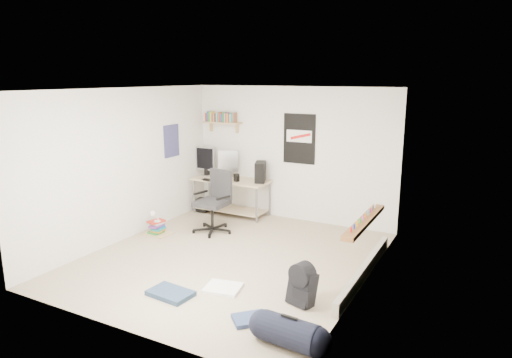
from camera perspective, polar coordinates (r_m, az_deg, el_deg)
The scene contains 26 objects.
floor at distance 6.98m, azimuth -3.22°, elevation -9.87°, with size 4.00×4.50×0.01m, color gray.
ceiling at distance 6.45m, azimuth -3.51°, elevation 11.19°, with size 4.00×4.50×0.01m, color white.
back_wall at distance 8.57m, azimuth 4.51°, elevation 3.12°, with size 4.00×0.01×2.50m, color silver.
left_wall at distance 7.82m, azimuth -16.02°, elevation 1.72°, with size 0.01×4.50×2.50m, color silver.
right_wall at distance 5.84m, azimuth 13.70°, elevation -1.78°, with size 0.01×4.50×2.50m, color silver.
desk at distance 9.01m, azimuth -3.07°, elevation -2.15°, with size 1.53×0.67×0.70m, color beige.
monitor_left at distance 9.21m, azimuth -6.32°, elevation 1.76°, with size 0.43×0.11×0.47m, color #A4A4A9.
monitor_right at distance 8.98m, azimuth -3.48°, elevation 1.38°, with size 0.39×0.10×0.43m, color #ADACB2.
pc_tower at distance 8.64m, azimuth 0.54°, elevation 0.84°, with size 0.18×0.38×0.40m, color black.
keyboard at distance 8.86m, azimuth -5.69°, elevation -0.17°, with size 0.39×0.14×0.02m, color black.
speaker_left at distance 9.22m, azimuth -6.14°, elevation 0.81°, with size 0.08×0.08×0.17m, color black.
speaker_right at distance 8.68m, azimuth -2.45°, elevation 0.11°, with size 0.08×0.08×0.16m, color black.
office_chair at distance 7.97m, azimuth -5.52°, elevation -3.24°, with size 0.71×0.71×1.09m, color #242426.
wall_shelf at distance 9.07m, azimuth -4.21°, elevation 7.04°, with size 0.80×0.22×0.24m, color tan.
poster_back_wall at distance 8.45m, azimuth 5.42°, elevation 5.02°, with size 0.62×0.03×0.92m, color black.
poster_left_wall at distance 8.65m, azimuth -10.52°, elevation 4.71°, with size 0.02×0.42×0.60m, color navy.
window at distance 6.09m, azimuth 14.02°, elevation 0.73°, with size 0.10×1.50×1.26m, color brown.
baseboard_heater at distance 6.50m, azimuth 13.41°, elevation -11.07°, with size 0.08×2.50×0.18m, color #B7B2A8.
backpack at distance 5.63m, azimuth 5.78°, elevation -13.42°, with size 0.31×0.25×0.41m, color black.
duffel_bag at distance 4.86m, azimuth 4.16°, elevation -18.75°, with size 0.31×0.31×0.61m, color black.
tshirt at distance 6.03m, azimuth -4.15°, elevation -13.43°, with size 0.45×0.38×0.04m, color white.
jeans_a at distance 5.96m, azimuth -10.64°, elevation -13.86°, with size 0.55×0.35×0.06m, color #22354D.
jeans_b at distance 5.33m, azimuth -0.72°, elevation -17.10°, with size 0.38×0.29×0.05m, color navy.
book_stack at distance 8.11m, azimuth -12.24°, elevation -5.70°, with size 0.47×0.38×0.32m, color olive.
desk_lamp at distance 8.02m, azimuth -12.30°, elevation -4.21°, with size 0.11×0.19×0.19m, color white.
subwoofer at distance 9.28m, azimuth -6.69°, elevation -3.22°, with size 0.23×0.23×0.25m, color black.
Camera 1 is at (3.37, -5.50, 2.68)m, focal length 32.00 mm.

